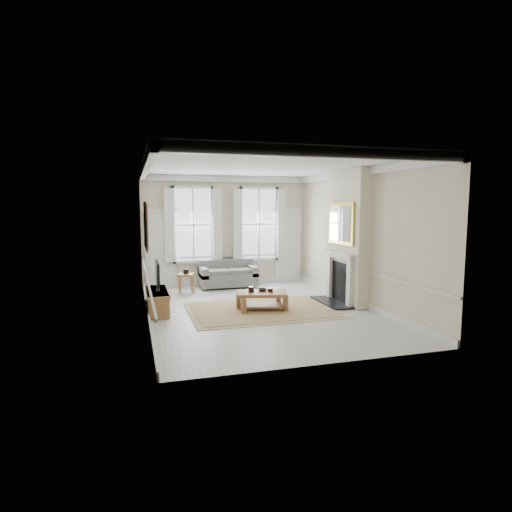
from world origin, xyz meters
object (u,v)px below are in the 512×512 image
object	(u,v)px
sofa	(228,276)
coffee_table	(262,295)
side_table	(186,277)
tv_stand	(157,301)

from	to	relation	value
sofa	coffee_table	world-z (taller)	sofa
side_table	tv_stand	xyz separation A→B (m)	(-0.94, -2.15, -0.17)
tv_stand	sofa	bearing A→B (deg)	48.62
sofa	side_table	distance (m)	1.39
side_table	coffee_table	bearing A→B (deg)	-60.99
side_table	coffee_table	world-z (taller)	side_table
sofa	side_table	bearing A→B (deg)	-162.35
side_table	tv_stand	world-z (taller)	side_table
side_table	sofa	bearing A→B (deg)	17.65
sofa	coffee_table	bearing A→B (deg)	-87.21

